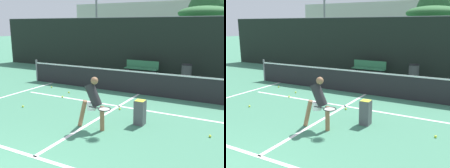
# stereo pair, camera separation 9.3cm
# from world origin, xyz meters

# --- Properties ---
(court_baseline_near) EXTENTS (11.00, 0.10, 0.01)m
(court_baseline_near) POSITION_xyz_m (0.00, 1.91, 0.00)
(court_baseline_near) COLOR white
(court_baseline_near) RESTS_ON ground
(court_service_line) EXTENTS (8.25, 0.10, 0.01)m
(court_service_line) POSITION_xyz_m (0.00, 5.96, 0.00)
(court_service_line) COLOR white
(court_service_line) RESTS_ON ground
(court_center_mark) EXTENTS (0.10, 5.88, 0.01)m
(court_center_mark) POSITION_xyz_m (0.00, 4.85, 0.00)
(court_center_mark) COLOR white
(court_center_mark) RESTS_ON ground
(court_sideline_left) EXTENTS (0.10, 6.88, 0.01)m
(court_sideline_left) POSITION_xyz_m (-4.51, 4.85, 0.00)
(court_sideline_left) COLOR white
(court_sideline_left) RESTS_ON ground
(net) EXTENTS (11.09, 0.09, 1.07)m
(net) POSITION_xyz_m (0.00, 7.79, 0.51)
(net) COLOR slate
(net) RESTS_ON ground
(fence_back) EXTENTS (24.00, 0.06, 3.19)m
(fence_back) POSITION_xyz_m (0.00, 12.04, 1.59)
(fence_back) COLOR black
(fence_back) RESTS_ON ground
(player_practicing) EXTENTS (1.14, 0.51, 1.44)m
(player_practicing) POSITION_xyz_m (0.30, 3.84, 0.79)
(player_practicing) COLOR #8C6042
(player_practicing) RESTS_ON ground
(tennis_ball_scattered_0) EXTENTS (0.07, 0.07, 0.07)m
(tennis_ball_scattered_0) POSITION_xyz_m (-2.16, 7.20, 0.03)
(tennis_ball_scattered_0) COLOR #D1E033
(tennis_ball_scattered_0) RESTS_ON ground
(tennis_ball_scattered_1) EXTENTS (0.07, 0.07, 0.07)m
(tennis_ball_scattered_1) POSITION_xyz_m (-3.89, 6.98, 0.03)
(tennis_ball_scattered_1) COLOR #D1E033
(tennis_ball_scattered_1) RESTS_ON ground
(tennis_ball_scattered_2) EXTENTS (0.07, 0.07, 0.07)m
(tennis_ball_scattered_2) POSITION_xyz_m (3.18, 4.75, 0.03)
(tennis_ball_scattered_2) COLOR #D1E033
(tennis_ball_scattered_2) RESTS_ON ground
(tennis_ball_scattered_4) EXTENTS (0.07, 0.07, 0.07)m
(tennis_ball_scattered_4) POSITION_xyz_m (-2.62, 6.58, 0.03)
(tennis_ball_scattered_4) COLOR #D1E033
(tennis_ball_scattered_4) RESTS_ON ground
(tennis_ball_scattered_5) EXTENTS (0.07, 0.07, 0.07)m
(tennis_ball_scattered_5) POSITION_xyz_m (-2.84, 4.30, 0.03)
(tennis_ball_scattered_5) COLOR #D1E033
(tennis_ball_scattered_5) RESTS_ON ground
(tennis_ball_scattered_6) EXTENTS (0.07, 0.07, 0.07)m
(tennis_ball_scattered_6) POSITION_xyz_m (0.20, 5.63, 0.03)
(tennis_ball_scattered_6) COLOR #D1E033
(tennis_ball_scattered_6) RESTS_ON ground
(tennis_ball_scattered_7) EXTENTS (0.07, 0.07, 0.07)m
(tennis_ball_scattered_7) POSITION_xyz_m (-2.43, 5.92, 0.03)
(tennis_ball_scattered_7) COLOR #D1E033
(tennis_ball_scattered_7) RESTS_ON ground
(ball_hopper) EXTENTS (0.28, 0.28, 0.71)m
(ball_hopper) POSITION_xyz_m (1.28, 4.73, 0.37)
(ball_hopper) COLOR #4C4C51
(ball_hopper) RESTS_ON ground
(courtside_bench) EXTENTS (1.88, 0.42, 0.86)m
(courtside_bench) POSITION_xyz_m (-1.31, 11.33, 0.48)
(courtside_bench) COLOR #33724C
(courtside_bench) RESTS_ON ground
(trash_bin) EXTENTS (0.52, 0.52, 0.88)m
(trash_bin) POSITION_xyz_m (1.15, 11.07, 0.44)
(trash_bin) COLOR #3F3F42
(trash_bin) RESTS_ON ground
(parked_car) EXTENTS (1.66, 4.19, 1.49)m
(parked_car) POSITION_xyz_m (1.52, 16.17, 0.63)
(parked_car) COLOR black
(parked_car) RESTS_ON ground
(tree_west) EXTENTS (3.47, 3.47, 3.95)m
(tree_west) POSITION_xyz_m (0.95, 16.48, 3.46)
(tree_west) COLOR brown
(tree_west) RESTS_ON ground
(tree_mid) EXTENTS (3.12, 3.12, 5.50)m
(tree_mid) POSITION_xyz_m (0.32, 21.44, 3.92)
(tree_mid) COLOR brown
(tree_mid) RESTS_ON ground
(building_far) EXTENTS (36.00, 2.40, 5.44)m
(building_far) POSITION_xyz_m (0.00, 30.04, 2.72)
(building_far) COLOR #B2ADA3
(building_far) RESTS_ON ground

